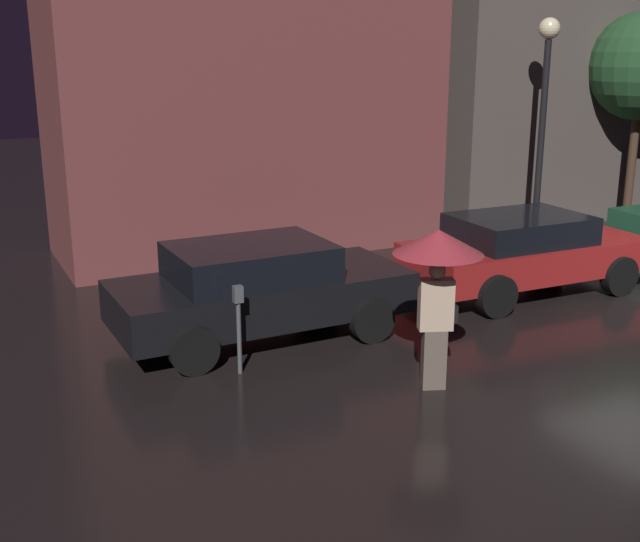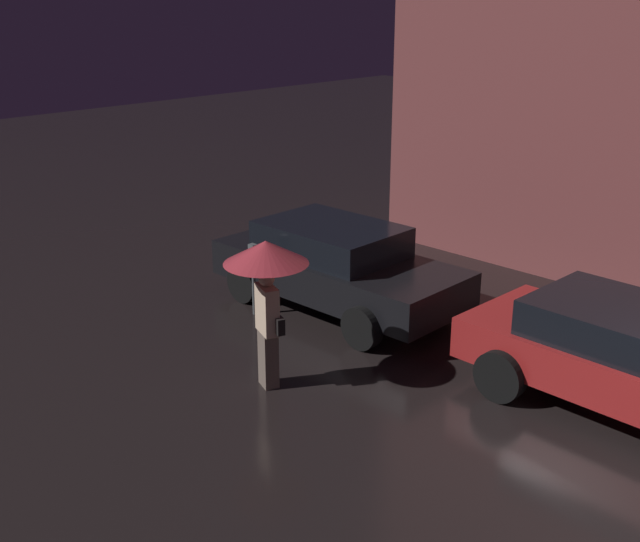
# 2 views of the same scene
# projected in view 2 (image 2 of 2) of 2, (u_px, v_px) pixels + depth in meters

# --- Properties ---
(building_facade_left) EXTENTS (7.81, 3.00, 9.19)m
(building_facade_left) POSITION_uv_depth(u_px,v_px,m) (621.00, 14.00, 14.08)
(building_facade_left) COLOR brown
(building_facade_left) RESTS_ON ground
(parked_car_black) EXTENTS (4.33, 2.02, 1.41)m
(parked_car_black) POSITION_uv_depth(u_px,v_px,m) (337.00, 265.00, 13.12)
(parked_car_black) COLOR black
(parked_car_black) RESTS_ON ground
(parked_car_red) EXTENTS (4.25, 2.02, 1.36)m
(parked_car_red) POSITION_uv_depth(u_px,v_px,m) (630.00, 357.00, 9.90)
(parked_car_red) COLOR maroon
(parked_car_red) RESTS_ON ground
(pedestrian_with_umbrella) EXTENTS (1.10, 1.10, 2.03)m
(pedestrian_with_umbrella) POSITION_uv_depth(u_px,v_px,m) (266.00, 270.00, 10.21)
(pedestrian_with_umbrella) COLOR #66564C
(pedestrian_with_umbrella) RESTS_ON ground
(parking_meter) EXTENTS (0.12, 0.10, 1.20)m
(parking_meter) POSITION_uv_depth(u_px,v_px,m) (253.00, 271.00, 12.84)
(parking_meter) COLOR #4C5154
(parking_meter) RESTS_ON ground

